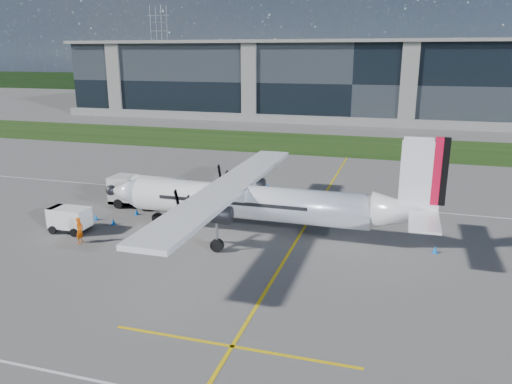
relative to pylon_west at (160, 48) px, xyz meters
The scene contains 15 objects.
ground 136.84m from the pylon_west, 53.97° to the right, with size 400.00×400.00×0.00m, color #5E5B59.
grass_strip 130.49m from the pylon_west, 51.89° to the right, with size 400.00×18.00×0.04m, color #1B360E.
terminal_building 106.57m from the pylon_west, 41.19° to the right, with size 120.00×20.00×15.00m, color black.
tree_line 81.51m from the pylon_west, ahead, with size 400.00×6.00×6.00m, color black.
pylon_west is the anchor object (origin of this frame).
yellow_taxiway_centerline 163.44m from the pylon_west, 59.34° to the right, with size 0.20×70.00×0.01m, color yellow.
turboprop_aircraft 162.89m from the pylon_west, 60.47° to the right, with size 25.44×26.38×7.91m, color white, non-canonical shape.
fuel_tanker_truck 154.28m from the pylon_west, 63.57° to the right, with size 7.54×2.45×2.83m, color silver, non-canonical shape.
baggage_tug 159.90m from the pylon_west, 65.48° to the right, with size 3.13×1.88×1.88m, color white, non-canonical shape.
ground_crew_person 162.40m from the pylon_west, 65.05° to the right, with size 0.87×0.62×2.15m, color #F25907.
safety_cone_nose_port 158.79m from the pylon_west, 64.39° to the right, with size 0.36×0.36×0.50m, color blue.
safety_cone_nose_stbd 156.54m from the pylon_west, 63.79° to the right, with size 0.36×0.36×0.50m, color blue.
safety_cone_tail 169.63m from the pylon_west, 56.81° to the right, with size 0.36×0.36×0.50m, color blue.
safety_cone_stbdwing 150.43m from the pylon_west, 59.01° to the right, with size 0.36×0.36×0.50m, color blue.
safety_cone_fwd 157.40m from the pylon_west, 64.96° to the right, with size 0.36×0.36×0.50m, color blue.
Camera 1 is at (9.88, -25.14, 13.11)m, focal length 35.00 mm.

